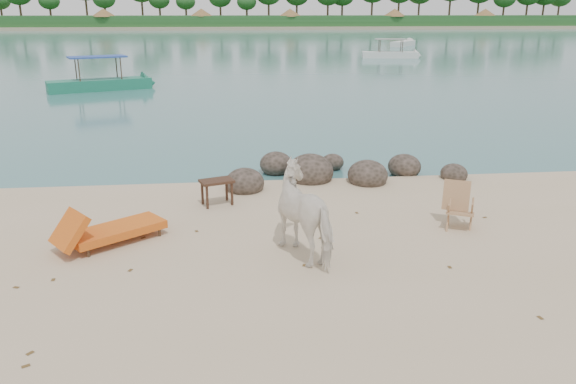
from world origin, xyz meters
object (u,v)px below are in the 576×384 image
object	(u,v)px
boulders	(328,173)
deck_chair	(461,208)
cow	(309,213)
boat_near	(98,62)
lounge_chair	(117,226)
side_table	(217,194)

from	to	relation	value
boulders	deck_chair	world-z (taller)	deck_chair
cow	boat_near	xyz separation A→B (m)	(-8.42, 23.21, 0.71)
boulders	lounge_chair	size ratio (longest dim) A/B	2.85
boulders	cow	distance (m)	4.81
side_table	lounge_chair	world-z (taller)	lounge_chair
side_table	deck_chair	size ratio (longest dim) A/B	0.79
cow	lounge_chair	world-z (taller)	cow
boulders	side_table	size ratio (longest dim) A/B	8.76
boulders	deck_chair	xyz separation A→B (m)	(2.00, -3.71, 0.28)
lounge_chair	side_table	bearing A→B (deg)	9.40
boat_near	side_table	bearing A→B (deg)	-93.54
boulders	deck_chair	bearing A→B (deg)	-61.69
cow	deck_chair	distance (m)	3.30
side_table	deck_chair	xyz separation A→B (m)	(4.81, -1.91, 0.16)
side_table	boat_near	world-z (taller)	boat_near
cow	boat_near	size ratio (longest dim) A/B	0.30
side_table	lounge_chair	bearing A→B (deg)	-153.86
lounge_chair	deck_chair	size ratio (longest dim) A/B	2.43
lounge_chair	deck_chair	world-z (taller)	deck_chair
cow	side_table	world-z (taller)	cow
boulders	side_table	distance (m)	3.34
lounge_chair	deck_chair	bearing A→B (deg)	-36.77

